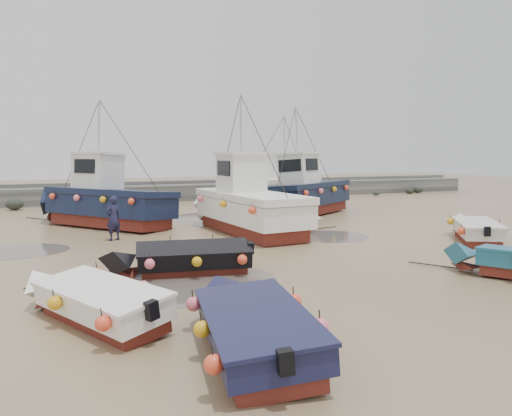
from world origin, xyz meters
The scene contains 16 objects.
ground centered at (0.00, 0.00, 0.00)m, with size 120.00×120.00×0.00m, color #9B7F5B.
seawall centered at (0.05, 21.99, 0.63)m, with size 60.00×4.92×1.50m.
puddle_a centered at (-4.08, -2.58, 0.00)m, with size 5.23×5.23×0.01m, color #564F46.
puddle_b centered at (3.86, 2.55, 0.00)m, with size 3.29×3.29×0.01m, color #564F46.
puddle_c centered at (-8.62, 4.32, 0.00)m, with size 3.80×3.80×0.01m, color #564F46.
puddle_d centered at (1.47, 10.00, 0.00)m, with size 5.53×5.53×0.01m, color #564F46.
dinghy_0 centered at (-6.74, -4.83, 0.55)m, with size 2.97×5.53×1.43m.
dinghy_1 centered at (-4.23, -7.64, 0.55)m, with size 2.66×6.10×1.43m.
dinghy_3 centered at (8.82, -0.71, 0.55)m, with size 4.22×5.21×1.43m.
dinghy_4 centered at (-3.89, -1.43, 0.55)m, with size 5.62×2.24×1.43m.
dinghy_5 centered at (2.23, 4.07, 0.56)m, with size 5.26×2.23×1.43m.
cabin_boat_0 centered at (-4.96, 9.78, 1.35)m, with size 6.81×8.71×6.22m.
cabin_boat_1 centered at (0.93, 5.31, 1.33)m, with size 3.23×10.46×6.22m.
cabin_boat_2 centered at (6.40, 9.52, 1.35)m, with size 9.01×6.33×6.22m.
cabin_boat_3 centered at (8.36, 16.29, 1.33)m, with size 9.82×6.50×6.22m.
person centered at (-4.95, 5.32, 0.00)m, with size 0.68×0.44×1.85m, color #1B1B38.
Camera 1 is at (-7.75, -15.79, 3.58)m, focal length 35.00 mm.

